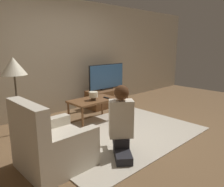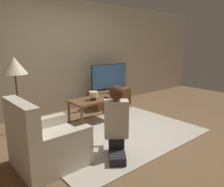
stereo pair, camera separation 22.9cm
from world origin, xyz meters
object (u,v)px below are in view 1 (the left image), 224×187
floor_lamp (14,69)px  coffee_table (93,102)px  tv (107,77)px  person_kneeling (121,120)px  table_lamp (93,95)px  armchair (52,147)px

floor_lamp → coffee_table: bearing=-17.9°
tv → person_kneeling: 2.58m
tv → table_lamp: 1.28m
tv → coffee_table: size_ratio=1.15×
person_kneeling → floor_lamp: bearing=-28.6°
floor_lamp → tv: bearing=6.2°
armchair → table_lamp: (1.43, 0.94, 0.29)m
coffee_table → table_lamp: size_ratio=5.39×
table_lamp → coffee_table: bearing=56.7°
floor_lamp → armchair: size_ratio=1.47×
floor_lamp → person_kneeling: bearing=-66.2°
floor_lamp → table_lamp: floor_lamp is taller
coffee_table → armchair: bearing=-146.0°
person_kneeling → table_lamp: size_ratio=5.62×
floor_lamp → table_lamp: size_ratio=7.59×
tv → table_lamp: bearing=-144.4°
armchair → person_kneeling: size_ratio=0.92×
table_lamp → tv: bearing=35.6°
coffee_table → person_kneeling: (-0.56, -1.35, 0.09)m
armchair → person_kneeling: bearing=-113.1°
tv → coffee_table: tv is taller
coffee_table → table_lamp: (-0.03, -0.05, 0.15)m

